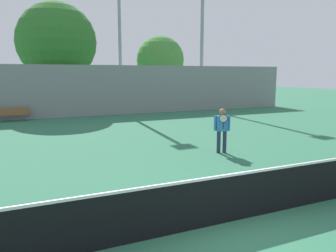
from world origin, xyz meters
TOP-DOWN VIEW (x-y plane):
  - ground_plane at (0.00, 0.00)m, footprint 100.00×100.00m
  - tennis_net at (0.00, 0.00)m, footprint 11.28×0.09m
  - tennis_player at (3.27, 4.91)m, footprint 0.55×0.51m
  - bench_courtside_far at (-3.98, 17.12)m, footprint 2.12×0.40m
  - light_pole_near_left at (3.42, 18.61)m, footprint 0.90×0.60m
  - light_pole_center_back at (10.18, 18.48)m, footprint 0.90×0.60m
  - back_fence at (0.00, 17.64)m, footprint 34.60×0.06m
  - tree_green_tall at (-0.72, 20.99)m, footprint 5.79×5.79m
  - tree_green_broad at (8.46, 23.05)m, footprint 4.32×4.32m

SIDE VIEW (x-z plane):
  - ground_plane at x=0.00m, z-range 0.00..0.00m
  - tennis_net at x=0.00m, z-range 0.01..1.00m
  - bench_courtside_far at x=-3.98m, z-range 0.09..0.92m
  - tennis_player at x=3.27m, z-range 0.12..1.78m
  - back_fence at x=0.00m, z-range 0.00..3.49m
  - tree_green_broad at x=8.46m, z-range 0.98..7.28m
  - tree_green_tall at x=-0.72m, z-range 1.15..9.26m
  - light_pole_near_left at x=3.42m, z-range 1.07..12.25m
  - light_pole_center_back at x=10.18m, z-range 0.76..12.66m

